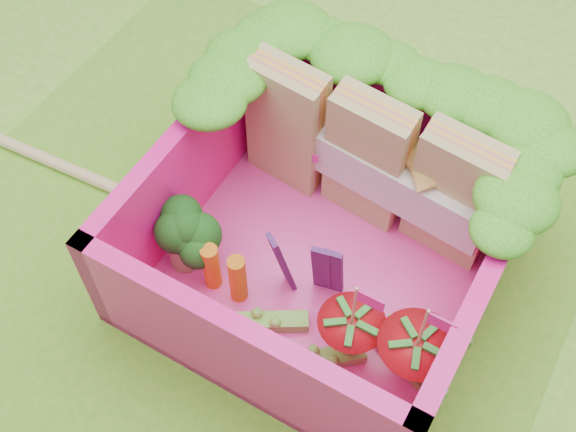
# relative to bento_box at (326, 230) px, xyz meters

# --- Properties ---
(ground) EXTENTS (14.00, 14.00, 0.00)m
(ground) POSITION_rel_bento_box_xyz_m (-0.34, -0.00, -0.31)
(ground) COLOR #69B031
(ground) RESTS_ON ground
(placemat) EXTENTS (2.60, 2.60, 0.03)m
(placemat) POSITION_rel_bento_box_xyz_m (-0.34, -0.00, -0.29)
(placemat) COLOR #5CAC26
(placemat) RESTS_ON ground
(bento_floor) EXTENTS (1.30, 1.30, 0.05)m
(bento_floor) POSITION_rel_bento_box_xyz_m (0.00, 0.00, -0.25)
(bento_floor) COLOR #F13D9E
(bento_floor) RESTS_ON placemat
(bento_box) EXTENTS (1.30, 1.30, 0.55)m
(bento_box) POSITION_rel_bento_box_xyz_m (0.00, 0.00, 0.00)
(bento_box) COLOR #FF158B
(bento_box) RESTS_ON placemat
(lettuce_ruffle) EXTENTS (1.43, 0.77, 0.11)m
(lettuce_ruffle) POSITION_rel_bento_box_xyz_m (0.00, 0.47, 0.33)
(lettuce_ruffle) COLOR #338818
(lettuce_ruffle) RESTS_ON bento_box
(sandwich_stack) EXTENTS (1.09, 0.28, 0.59)m
(sandwich_stack) POSITION_rel_bento_box_xyz_m (0.01, 0.34, 0.07)
(sandwich_stack) COLOR tan
(sandwich_stack) RESTS_ON bento_floor
(broccoli) EXTENTS (0.34, 0.34, 0.27)m
(broccoli) POSITION_rel_bento_box_xyz_m (-0.49, -0.28, -0.03)
(broccoli) COLOR #7AAE54
(broccoli) RESTS_ON bento_floor
(carrot_sticks) EXTENTS (0.19, 0.07, 0.25)m
(carrot_sticks) POSITION_rel_bento_box_xyz_m (-0.27, -0.31, -0.10)
(carrot_sticks) COLOR orange
(carrot_sticks) RESTS_ON bento_floor
(purple_wedges) EXTENTS (0.26, 0.11, 0.38)m
(purple_wedges) POSITION_rel_bento_box_xyz_m (0.03, -0.15, -0.04)
(purple_wedges) COLOR #491750
(purple_wedges) RESTS_ON bento_floor
(strawberry_left) EXTENTS (0.24, 0.24, 0.48)m
(strawberry_left) POSITION_rel_bento_box_xyz_m (0.27, -0.31, -0.10)
(strawberry_left) COLOR red
(strawberry_left) RESTS_ON bento_floor
(strawberry_right) EXTENTS (0.28, 0.28, 0.52)m
(strawberry_right) POSITION_rel_bento_box_xyz_m (0.50, -0.28, -0.08)
(strawberry_right) COLOR red
(strawberry_right) RESTS_ON bento_floor
(snap_peas) EXTENTS (0.87, 0.52, 0.05)m
(snap_peas) POSITION_rel_bento_box_xyz_m (0.29, -0.28, -0.20)
(snap_peas) COLOR #66BF3C
(snap_peas) RESTS_ON bento_floor
(chopsticks) EXTENTS (2.25, 0.20, 0.05)m
(chopsticks) POSITION_rel_bento_box_xyz_m (-1.45, -0.14, -0.25)
(chopsticks) COLOR tan
(chopsticks) RESTS_ON placemat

